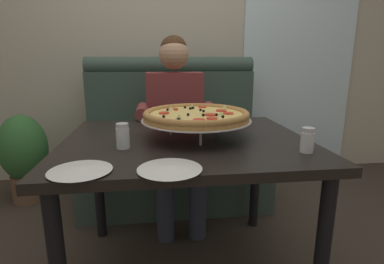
{
  "coord_description": "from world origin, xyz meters",
  "views": [
    {
      "loc": [
        -0.15,
        -1.4,
        1.12
      ],
      "look_at": [
        0.03,
        0.01,
        0.77
      ],
      "focal_mm": 28.23,
      "sensor_mm": 36.0,
      "label": 1
    }
  ],
  "objects_px": {
    "diner_main": "(176,118)",
    "plate_near_right": "(170,167)",
    "dining_table": "(186,156)",
    "patio_chair": "(272,106)",
    "shaker_oregano": "(123,138)",
    "shaker_pepper_flakes": "(307,142)",
    "plate_near_left": "(80,169)",
    "potted_plant": "(24,154)",
    "booth_bench": "(174,149)",
    "pizza": "(196,116)"
  },
  "relations": [
    {
      "from": "diner_main",
      "to": "plate_near_right",
      "type": "xyz_separation_m",
      "value": [
        -0.11,
        -1.1,
        0.04
      ]
    },
    {
      "from": "plate_near_right",
      "to": "dining_table",
      "type": "bearing_deg",
      "value": 76.44
    },
    {
      "from": "patio_chair",
      "to": "shaker_oregano",
      "type": "bearing_deg",
      "value": -124.33
    },
    {
      "from": "dining_table",
      "to": "shaker_pepper_flakes",
      "type": "xyz_separation_m",
      "value": [
        0.47,
        -0.28,
        0.13
      ]
    },
    {
      "from": "plate_near_left",
      "to": "plate_near_right",
      "type": "relative_size",
      "value": 0.95
    },
    {
      "from": "shaker_oregano",
      "to": "plate_near_left",
      "type": "xyz_separation_m",
      "value": [
        -0.12,
        -0.27,
        -0.04
      ]
    },
    {
      "from": "dining_table",
      "to": "potted_plant",
      "type": "relative_size",
      "value": 1.65
    },
    {
      "from": "shaker_pepper_flakes",
      "to": "diner_main",
      "type": "bearing_deg",
      "value": 115.75
    },
    {
      "from": "plate_near_right",
      "to": "shaker_pepper_flakes",
      "type": "bearing_deg",
      "value": 13.52
    },
    {
      "from": "booth_bench",
      "to": "shaker_pepper_flakes",
      "type": "relative_size",
      "value": 13.65
    },
    {
      "from": "diner_main",
      "to": "shaker_oregano",
      "type": "height_order",
      "value": "diner_main"
    },
    {
      "from": "shaker_pepper_flakes",
      "to": "shaker_oregano",
      "type": "bearing_deg",
      "value": 168.65
    },
    {
      "from": "dining_table",
      "to": "plate_near_left",
      "type": "bearing_deg",
      "value": -135.65
    },
    {
      "from": "booth_bench",
      "to": "shaker_oregano",
      "type": "height_order",
      "value": "booth_bench"
    },
    {
      "from": "diner_main",
      "to": "shaker_pepper_flakes",
      "type": "height_order",
      "value": "diner_main"
    },
    {
      "from": "booth_bench",
      "to": "plate_near_left",
      "type": "xyz_separation_m",
      "value": [
        -0.4,
        -1.34,
        0.35
      ]
    },
    {
      "from": "shaker_oregano",
      "to": "plate_near_right",
      "type": "height_order",
      "value": "shaker_oregano"
    },
    {
      "from": "shaker_oregano",
      "to": "plate_near_right",
      "type": "bearing_deg",
      "value": -57.52
    },
    {
      "from": "plate_near_left",
      "to": "patio_chair",
      "type": "bearing_deg",
      "value": 56.58
    },
    {
      "from": "diner_main",
      "to": "booth_bench",
      "type": "bearing_deg",
      "value": 90.99
    },
    {
      "from": "dining_table",
      "to": "diner_main",
      "type": "xyz_separation_m",
      "value": [
        0.0,
        0.68,
        0.06
      ]
    },
    {
      "from": "booth_bench",
      "to": "pizza",
      "type": "distance_m",
      "value": 1.04
    },
    {
      "from": "plate_near_left",
      "to": "patio_chair",
      "type": "height_order",
      "value": "patio_chair"
    },
    {
      "from": "pizza",
      "to": "patio_chair",
      "type": "bearing_deg",
      "value": 59.99
    },
    {
      "from": "pizza",
      "to": "potted_plant",
      "type": "xyz_separation_m",
      "value": [
        -1.22,
        0.99,
        -0.46
      ]
    },
    {
      "from": "diner_main",
      "to": "shaker_oregano",
      "type": "relative_size",
      "value": 11.68
    },
    {
      "from": "diner_main",
      "to": "pizza",
      "type": "bearing_deg",
      "value": -85.92
    },
    {
      "from": "booth_bench",
      "to": "diner_main",
      "type": "relative_size",
      "value": 1.1
    },
    {
      "from": "shaker_pepper_flakes",
      "to": "patio_chair",
      "type": "height_order",
      "value": "patio_chair"
    },
    {
      "from": "booth_bench",
      "to": "patio_chair",
      "type": "distance_m",
      "value": 1.9
    },
    {
      "from": "potted_plant",
      "to": "pizza",
      "type": "bearing_deg",
      "value": -38.87
    },
    {
      "from": "dining_table",
      "to": "pizza",
      "type": "height_order",
      "value": "pizza"
    },
    {
      "from": "pizza",
      "to": "plate_near_left",
      "type": "relative_size",
      "value": 2.45
    },
    {
      "from": "plate_near_left",
      "to": "plate_near_right",
      "type": "distance_m",
      "value": 0.3
    },
    {
      "from": "dining_table",
      "to": "plate_near_left",
      "type": "distance_m",
      "value": 0.57
    },
    {
      "from": "plate_near_left",
      "to": "potted_plant",
      "type": "xyz_separation_m",
      "value": [
        -0.77,
        1.4,
        -0.36
      ]
    },
    {
      "from": "booth_bench",
      "to": "plate_near_right",
      "type": "xyz_separation_m",
      "value": [
        -0.1,
        -1.37,
        0.35
      ]
    },
    {
      "from": "patio_chair",
      "to": "diner_main",
      "type": "bearing_deg",
      "value": -130.37
    },
    {
      "from": "dining_table",
      "to": "shaker_oregano",
      "type": "distance_m",
      "value": 0.34
    },
    {
      "from": "patio_chair",
      "to": "shaker_pepper_flakes",
      "type": "bearing_deg",
      "value": -109.16
    },
    {
      "from": "dining_table",
      "to": "plate_near_right",
      "type": "bearing_deg",
      "value": -103.56
    },
    {
      "from": "diner_main",
      "to": "shaker_pepper_flakes",
      "type": "distance_m",
      "value": 1.07
    },
    {
      "from": "plate_near_left",
      "to": "potted_plant",
      "type": "bearing_deg",
      "value": 118.83
    },
    {
      "from": "pizza",
      "to": "potted_plant",
      "type": "relative_size",
      "value": 0.76
    },
    {
      "from": "shaker_pepper_flakes",
      "to": "plate_near_left",
      "type": "relative_size",
      "value": 0.48
    },
    {
      "from": "plate_near_right",
      "to": "potted_plant",
      "type": "relative_size",
      "value": 0.32
    },
    {
      "from": "potted_plant",
      "to": "shaker_oregano",
      "type": "bearing_deg",
      "value": -51.86
    },
    {
      "from": "dining_table",
      "to": "patio_chair",
      "type": "xyz_separation_m",
      "value": [
        1.36,
        2.27,
        -0.13
      ]
    },
    {
      "from": "shaker_pepper_flakes",
      "to": "patio_chair",
      "type": "distance_m",
      "value": 2.71
    },
    {
      "from": "shaker_pepper_flakes",
      "to": "potted_plant",
      "type": "relative_size",
      "value": 0.15
    }
  ]
}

